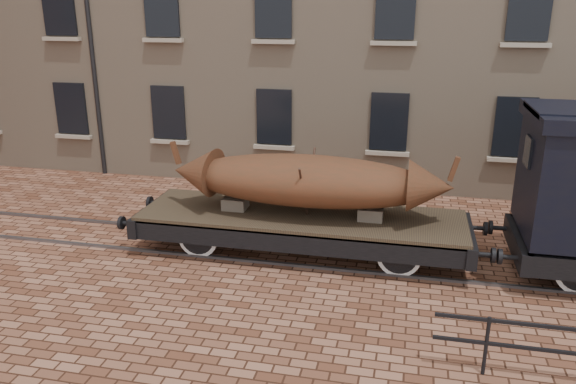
# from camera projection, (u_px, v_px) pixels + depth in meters

# --- Properties ---
(ground) EXTENTS (90.00, 90.00, 0.00)m
(ground) POSITION_uv_depth(u_px,v_px,m) (329.00, 256.00, 12.88)
(ground) COLOR brown
(rail_track) EXTENTS (30.00, 1.52, 0.06)m
(rail_track) POSITION_uv_depth(u_px,v_px,m) (329.00, 254.00, 12.87)
(rail_track) COLOR #59595E
(rail_track) RESTS_ON ground
(flatcar_wagon) EXTENTS (8.26, 2.24, 1.25)m
(flatcar_wagon) POSITION_uv_depth(u_px,v_px,m) (301.00, 222.00, 12.77)
(flatcar_wagon) COLOR #443623
(flatcar_wagon) RESTS_ON ground
(iron_boat) EXTENTS (6.42, 1.87, 1.54)m
(iron_boat) POSITION_uv_depth(u_px,v_px,m) (307.00, 180.00, 12.43)
(iron_boat) COLOR #592D1A
(iron_boat) RESTS_ON flatcar_wagon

